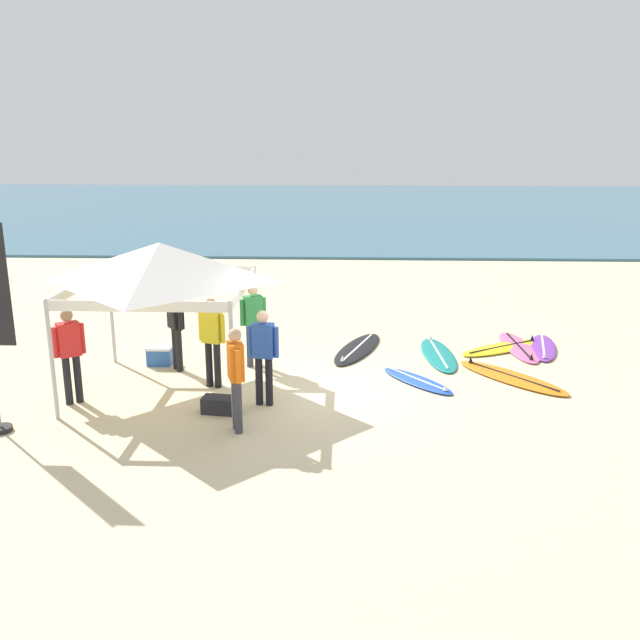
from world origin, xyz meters
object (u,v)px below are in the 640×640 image
surfboard_pink (519,347)px  person_green (253,320)px  surfboard_teal (438,354)px  canopy_tent (160,263)px  surfboard_blue (418,381)px  surfboard_black (358,349)px  person_red (70,350)px  cooler_box (160,355)px  person_yellow (212,336)px  surfboard_purple (543,348)px  person_orange (236,372)px  surfboard_orange (511,377)px  surfboard_yellow (502,348)px  person_blue (263,351)px  person_black (176,323)px  gear_bag_near_tent (220,405)px

surfboard_pink → person_green: (-5.70, -1.40, 0.95)m
surfboard_teal → surfboard_pink: (1.85, 0.59, 0.00)m
canopy_tent → surfboard_blue: size_ratio=1.79×
surfboard_black → person_red: (-5.05, -3.26, 0.95)m
cooler_box → person_yellow: bearing=-42.3°
surfboard_blue → surfboard_purple: same height
surfboard_teal → person_orange: person_orange is taller
surfboard_orange → person_yellow: size_ratio=1.37×
surfboard_orange → surfboard_teal: bearing=131.9°
person_green → person_yellow: 1.35m
surfboard_yellow → person_green: 5.58m
person_yellow → surfboard_purple: bearing=20.8°
surfboard_teal → surfboard_black: same height
person_blue → cooler_box: person_blue is taller
surfboard_teal → person_orange: 5.52m
surfboard_yellow → person_red: size_ratio=1.30×
person_black → person_yellow: bearing=-45.6°
cooler_box → person_black: bearing=-34.5°
surfboard_pink → person_orange: (-5.56, -4.56, 0.95)m
person_red → gear_bag_near_tent: (2.66, -0.33, -0.85)m
person_black → surfboard_orange: bearing=-2.5°
surfboard_orange → person_green: person_green is taller
surfboard_orange → person_orange: 5.67m
surfboard_orange → person_black: (-6.60, 0.29, 0.95)m
surfboard_blue → person_orange: bearing=-143.2°
person_orange → gear_bag_near_tent: size_ratio=2.85×
surfboard_teal → person_green: bearing=-168.1°
surfboard_blue → person_red: person_red is taller
person_green → person_black: bearing=-169.1°
surfboard_blue → person_black: 4.88m
surfboard_black → person_red: person_red is taller
person_red → gear_bag_near_tent: size_ratio=2.85×
surfboard_black → person_yellow: size_ratio=1.50×
surfboard_yellow → person_green: bearing=-165.8°
person_red → person_black: same height
person_black → gear_bag_near_tent: 2.62m
person_blue → surfboard_purple: bearing=30.8°
surfboard_pink → person_black: size_ratio=1.36×
canopy_tent → cooler_box: canopy_tent is taller
person_blue → person_yellow: 1.35m
person_blue → surfboard_orange: bearing=17.7°
surfboard_yellow → person_black: 7.10m
person_yellow → cooler_box: 1.99m
surfboard_purple → cooler_box: bearing=-170.5°
surfboard_purple → person_blue: size_ratio=1.24×
surfboard_yellow → person_black: person_black is taller
surfboard_yellow → person_red: person_red is taller
canopy_tent → person_black: 1.75m
person_green → cooler_box: (-1.96, 0.02, -0.79)m
person_green → canopy_tent: bearing=-137.6°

